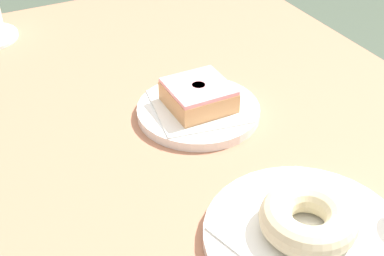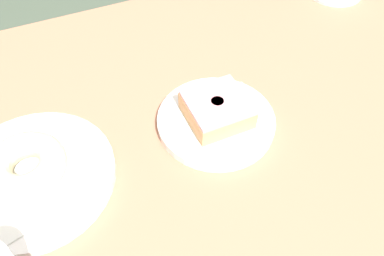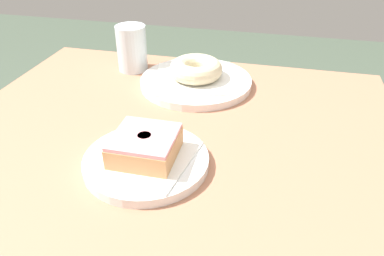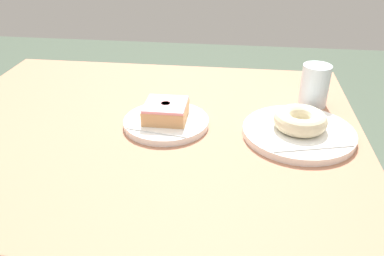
{
  "view_description": "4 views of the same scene",
  "coord_description": "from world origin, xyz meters",
  "views": [
    {
      "loc": [
        0.67,
        -0.32,
        1.21
      ],
      "look_at": [
        0.12,
        -0.04,
        0.77
      ],
      "focal_mm": 50.55,
      "sensor_mm": 36.0,
      "label": 1
    },
    {
      "loc": [
        0.25,
        0.37,
        1.21
      ],
      "look_at": [
        0.1,
        0.02,
        0.75
      ],
      "focal_mm": 35.85,
      "sensor_mm": 36.0,
      "label": 2
    },
    {
      "loc": [
        -0.38,
        -0.16,
        1.09
      ],
      "look_at": [
        0.12,
        -0.04,
        0.76
      ],
      "focal_mm": 34.94,
      "sensor_mm": 36.0,
      "label": 3
    },
    {
      "loc": [
        0.21,
        -0.77,
        1.16
      ],
      "look_at": [
        0.12,
        -0.05,
        0.76
      ],
      "focal_mm": 37.25,
      "sensor_mm": 36.0,
      "label": 4
    }
  ],
  "objects": [
    {
      "name": "napkin_glazed_square",
      "position": [
        0.05,
        0.01,
        0.75
      ],
      "size": [
        0.15,
        0.15,
        0.0
      ],
      "primitive_type": "cube",
      "rotation": [
        0.0,
        0.0,
        -0.17
      ],
      "color": "white",
      "rests_on": "plate_glazed_square"
    },
    {
      "name": "napkin_sugar_ring",
      "position": [
        0.34,
        0.0,
        0.75
      ],
      "size": [
        0.2,
        0.2,
        0.0
      ],
      "primitive_type": "cube",
      "rotation": [
        0.0,
        0.0,
        0.27
      ],
      "color": "white",
      "rests_on": "plate_sugar_ring"
    },
    {
      "name": "plate_sugar_ring",
      "position": [
        0.34,
        0.0,
        0.74
      ],
      "size": [
        0.24,
        0.24,
        0.02
      ],
      "primitive_type": "cylinder",
      "color": "white",
      "rests_on": "table"
    },
    {
      "name": "table",
      "position": [
        0.0,
        0.0,
        0.62
      ],
      "size": [
        0.97,
        0.8,
        0.73
      ],
      "color": "#A46C51",
      "rests_on": "ground_plane"
    },
    {
      "name": "plate_glazed_square",
      "position": [
        0.05,
        0.01,
        0.74
      ],
      "size": [
        0.19,
        0.19,
        0.02
      ],
      "primitive_type": "cylinder",
      "color": "white",
      "rests_on": "table"
    },
    {
      "name": "donut_sugar_ring",
      "position": [
        0.34,
        0.0,
        0.77
      ],
      "size": [
        0.11,
        0.11,
        0.04
      ],
      "primitive_type": "torus",
      "color": "beige",
      "rests_on": "napkin_sugar_ring"
    },
    {
      "name": "donut_glazed_square",
      "position": [
        0.05,
        0.01,
        0.77
      ],
      "size": [
        0.09,
        0.09,
        0.04
      ],
      "color": "tan",
      "rests_on": "napkin_glazed_square"
    },
    {
      "name": "water_glass",
      "position": [
        0.39,
        0.16,
        0.78
      ],
      "size": [
        0.07,
        0.07,
        0.1
      ],
      "primitive_type": "cylinder",
      "color": "silver",
      "rests_on": "table"
    }
  ]
}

